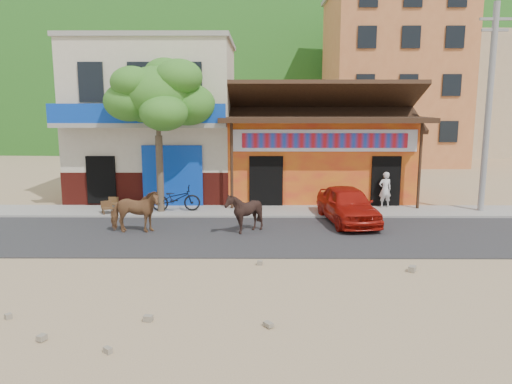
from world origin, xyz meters
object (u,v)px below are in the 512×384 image
red_car (348,205)px  cow_dark (244,212)px  cow_tan (135,211)px  cafe_chair_right (107,202)px  tree (159,136)px  scooter (176,199)px  cafe_chair_left (112,198)px  pedestrian (385,190)px  utility_pole (488,110)px

red_car → cow_dark: bearing=-166.1°
cow_tan → cafe_chair_right: bearing=32.3°
tree → scooter: tree is taller
red_car → cafe_chair_left: red_car is taller
red_car → scooter: 6.73m
cow_dark → scooter: 4.16m
cow_dark → red_car: bearing=111.5°
red_car → cafe_chair_left: 9.41m
scooter → pedestrian: (8.50, 0.80, 0.23)m
cow_tan → scooter: size_ratio=0.91×
cow_dark → cafe_chair_right: bearing=-115.5°
cow_dark → cafe_chair_right: cow_dark is taller
tree → pedestrian: 9.41m
tree → cow_dark: bearing=-41.7°
cafe_chair_right → tree: bearing=-13.6°
red_car → cafe_chair_left: (-9.21, 1.94, -0.15)m
cow_tan → cafe_chair_right: 3.08m
utility_pole → red_car: (-5.65, -1.75, -3.41)m
utility_pole → cow_dark: utility_pole is taller
scooter → cafe_chair_left: scooter is taller
scooter → cafe_chair_right: 2.65m
tree → utility_pole: size_ratio=0.75×
utility_pole → cow_tan: size_ratio=4.61×
cow_dark → pedestrian: (5.70, 3.87, 0.11)m
utility_pole → cafe_chair_left: (-14.86, 0.19, -3.56)m
cow_dark → cafe_chair_right: (-5.40, 2.55, -0.17)m
utility_pole → tree: bearing=-179.1°
tree → red_car: size_ratio=1.53×
cow_tan → pedestrian: (9.38, 3.86, 0.08)m
cow_dark → cafe_chair_left: bearing=-122.3°
cow_tan → cafe_chair_left: cow_tan is taller
cow_tan → cafe_chair_left: bearing=25.8°
tree → cafe_chair_right: size_ratio=6.61×
cafe_chair_right → pedestrian: bearing=-20.5°
pedestrian → red_car: bearing=40.1°
cow_dark → scooter: bearing=-137.8°
pedestrian → cafe_chair_right: pedestrian is taller
cow_tan → tree: bearing=-7.0°
scooter → cafe_chair_left: size_ratio=2.19×
cow_tan → cow_dark: (3.69, -0.00, -0.03)m
cow_tan → cow_dark: size_ratio=1.23×
pedestrian → cafe_chair_left: (-11.16, -0.44, -0.30)m
utility_pole → scooter: size_ratio=4.18×
tree → cafe_chair_left: 3.31m
scooter → cow_dark: bearing=-143.0°
utility_pole → red_car: utility_pole is taller
cow_tan → scooter: bearing=-17.7°
cafe_chair_left → scooter: bearing=-5.1°
cafe_chair_right → cow_dark: bearing=-52.5°
cafe_chair_left → cafe_chair_right: bearing=-83.2°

